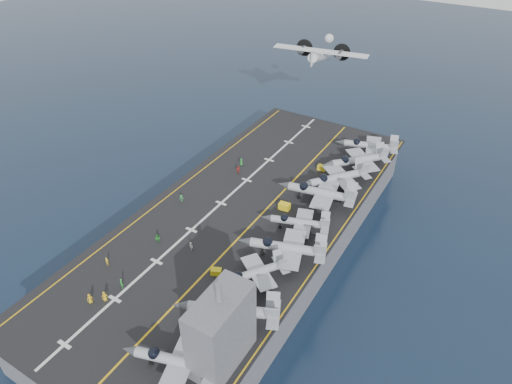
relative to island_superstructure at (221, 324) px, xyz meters
The scene contains 30 objects.
ground 38.02m from the island_superstructure, 116.57° to the left, with size 500.00×500.00×0.00m, color #142135.
hull 35.94m from the island_superstructure, 116.57° to the left, with size 36.00×90.00×10.00m, color #56595E.
flight_deck 34.41m from the island_superstructure, 116.57° to the left, with size 38.00×92.00×0.40m, color black.
foul_line 33.17m from the island_superstructure, 111.80° to the left, with size 0.35×90.00×0.02m, color gold.
landing_centerline 37.38m from the island_superstructure, 124.99° to the left, with size 0.50×90.00×0.02m, color silver.
deck_edge_port 44.50m from the island_superstructure, 136.85° to the left, with size 0.25×90.00×0.02m, color gold.
deck_edge_stbd 31.12m from the island_superstructure, 83.35° to the left, with size 0.25×90.00×0.02m, color gold.
island_superstructure is the anchor object (origin of this frame).
fighter_jet_0 8.21m from the island_superstructure, 131.70° to the right, with size 16.10×13.00×4.86m, color #A0AAB1, non-canonical shape.
fighter_jet_1 7.95m from the island_superstructure, 110.29° to the left, with size 19.35×16.65×5.66m, color gray, non-canonical shape.
fighter_jet_2 16.14m from the island_superstructure, 104.22° to the left, with size 14.44×15.44×4.46m, color gray, non-canonical shape.
fighter_jet_3 23.12m from the island_superstructure, 94.54° to the left, with size 18.14×14.81×5.44m, color #9CA5AC, non-canonical shape.
fighter_jet_4 31.02m from the island_superstructure, 96.22° to the left, with size 15.07×12.33×4.51m, color #959DA4, non-canonical shape.
fighter_jet_5 40.98m from the island_superstructure, 94.98° to the left, with size 18.01×13.63×5.67m, color #9199A0, non-canonical shape.
fighter_jet_6 47.96m from the island_superstructure, 93.36° to the left, with size 17.99×18.81×5.45m, color gray, non-canonical shape.
fighter_jet_7 57.07m from the island_superstructure, 91.55° to the left, with size 18.31×18.46×5.42m, color #9298A1, non-canonical shape.
fighter_jet_8 64.97m from the island_superstructure, 91.44° to the left, with size 17.00×13.80×5.11m, color gray, non-canonical shape.
tow_cart_a 17.96m from the island_superstructure, 128.36° to the left, with size 2.11×1.78×1.08m, color gold, non-canonical shape.
tow_cart_b 36.80m from the island_superstructure, 104.31° to the left, with size 2.32×1.61×1.33m, color yellow, non-canonical shape.
tow_cart_c 53.59m from the island_superstructure, 99.24° to the left, with size 2.04×1.46×1.15m, color yellow, non-canonical shape.
crew_0 24.78m from the island_superstructure, behind, with size 1.11×1.30×1.84m, color gold.
crew_1 28.95m from the island_superstructure, 169.70° to the left, with size 0.77×1.05×1.63m, color gold.
crew_2 28.67m from the island_superstructure, 149.76° to the left, with size 1.19×0.88×1.84m, color green.
crew_3 39.27m from the island_superstructure, 137.15° to the left, with size 1.16×1.12×1.62m, color #2D8341.
crew_4 48.46m from the island_superstructure, 120.22° to the left, with size 1.14×1.33×1.87m, color red.
crew_5 51.84m from the island_superstructure, 119.62° to the left, with size 1.02×1.23×1.75m, color #268C33.
crew_6 22.85m from the island_superstructure, behind, with size 1.38×1.24×1.92m, color green.
crew_7 24.43m from the island_superstructure, 138.57° to the left, with size 0.96×1.19×1.73m, color silver.
transport_plane 84.04m from the island_superstructure, 105.99° to the left, with size 27.76×21.14×5.97m, color silver, non-canonical shape.
crew_8 23.09m from the island_superstructure, behind, with size 1.11×1.30×1.84m, color gold.
Camera 1 is at (38.98, -60.86, 66.72)m, focal length 32.00 mm.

